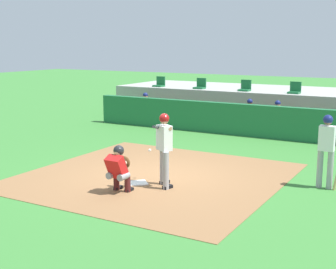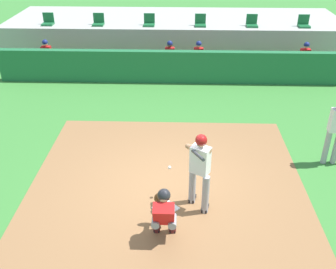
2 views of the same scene
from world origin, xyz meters
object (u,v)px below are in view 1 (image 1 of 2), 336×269
(dugout_player_2, at_px, (276,117))
(stadium_seat_3, at_px, (295,90))
(dugout_player_1, at_px, (248,115))
(catcher_crouched, at_px, (119,167))
(stadium_seat_2, at_px, (245,88))
(dugout_player_0, at_px, (144,107))
(stadium_seat_0, at_px, (160,84))
(home_plate, at_px, (138,183))
(batter_at_plate, at_px, (164,145))
(on_deck_batter, at_px, (327,147))
(stadium_seat_1, at_px, (200,86))

(dugout_player_2, distance_m, stadium_seat_3, 2.21)
(dugout_player_1, xyz_separation_m, dugout_player_2, (1.12, 0.00, 0.00))
(dugout_player_2, bearing_deg, catcher_crouched, -96.19)
(dugout_player_1, bearing_deg, stadium_seat_2, 114.56)
(dugout_player_0, relative_size, stadium_seat_0, 2.71)
(stadium_seat_3, bearing_deg, home_plate, -96.08)
(batter_at_plate, height_order, stadium_seat_0, stadium_seat_0)
(dugout_player_1, bearing_deg, catcher_crouched, -89.04)
(on_deck_batter, distance_m, dugout_player_1, 7.53)
(home_plate, relative_size, dugout_player_1, 0.34)
(batter_at_plate, height_order, on_deck_batter, batter_at_plate)
(home_plate, bearing_deg, stadium_seat_1, 107.71)
(home_plate, height_order, stadium_seat_1, stadium_seat_1)
(stadium_seat_1, distance_m, stadium_seat_3, 4.33)
(stadium_seat_0, bearing_deg, stadium_seat_2, 0.00)
(home_plate, xyz_separation_m, dugout_player_2, (0.96, 8.14, 0.65))
(catcher_crouched, relative_size, dugout_player_1, 1.23)
(batter_at_plate, relative_size, stadium_seat_2, 3.76)
(on_deck_batter, bearing_deg, catcher_crouched, -146.44)
(catcher_crouched, xyz_separation_m, stadium_seat_0, (-5.41, 10.96, 0.93))
(on_deck_batter, height_order, stadium_seat_1, stadium_seat_1)
(stadium_seat_0, xyz_separation_m, stadium_seat_3, (6.50, 0.00, 0.00))
(home_plate, xyz_separation_m, on_deck_batter, (4.09, 1.93, 1.00))
(dugout_player_2, relative_size, stadium_seat_3, 2.71)
(batter_at_plate, height_order, dugout_player_1, batter_at_plate)
(batter_at_plate, bearing_deg, stadium_seat_1, 111.36)
(catcher_crouched, bearing_deg, home_plate, 89.66)
(on_deck_batter, height_order, dugout_player_1, on_deck_batter)
(stadium_seat_3, bearing_deg, dugout_player_2, -93.37)
(dugout_player_2, height_order, stadium_seat_3, stadium_seat_3)
(dugout_player_2, bearing_deg, stadium_seat_0, 162.31)
(on_deck_batter, xyz_separation_m, stadium_seat_2, (-5.17, 8.25, 0.51))
(stadium_seat_0, relative_size, stadium_seat_3, 1.00)
(dugout_player_0, relative_size, dugout_player_1, 1.00)
(dugout_player_1, relative_size, stadium_seat_2, 2.71)
(home_plate, bearing_deg, stadium_seat_2, 96.08)
(dugout_player_0, bearing_deg, dugout_player_2, 0.00)
(dugout_player_1, bearing_deg, stadium_seat_0, 158.86)
(stadium_seat_0, bearing_deg, batter_at_plate, -58.79)
(batter_at_plate, distance_m, stadium_seat_0, 11.80)
(home_plate, height_order, catcher_crouched, catcher_crouched)
(stadium_seat_2, bearing_deg, on_deck_batter, -57.89)
(stadium_seat_0, bearing_deg, catcher_crouched, -63.73)
(on_deck_batter, bearing_deg, stadium_seat_2, 122.11)
(batter_at_plate, xyz_separation_m, dugout_player_1, (-0.85, 8.05, -0.36))
(batter_at_plate, distance_m, dugout_player_0, 9.87)
(stadium_seat_1, bearing_deg, catcher_crouched, -73.51)
(catcher_crouched, height_order, on_deck_batter, on_deck_batter)
(catcher_crouched, bearing_deg, dugout_player_2, 83.81)
(stadium_seat_1, bearing_deg, home_plate, -72.29)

